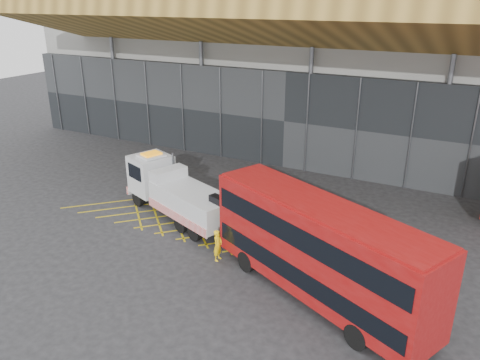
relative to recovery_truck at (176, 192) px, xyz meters
The scene contains 6 objects.
ground_plane 2.01m from the recovery_truck, 60.23° to the left, with size 120.00×120.00×0.00m, color #242426.
road_markings 3.48m from the recovery_truck, 16.35° to the left, with size 21.56×7.16×0.01m.
construction_building 20.69m from the recovery_truck, 82.88° to the left, with size 55.00×23.97×18.00m.
recovery_truck is the anchor object (origin of this frame).
bus_towed 11.89m from the recovery_truck, 21.09° to the right, with size 12.11×7.64×4.92m.
worker 6.29m from the recovery_truck, 34.11° to the right, with size 0.66×0.43×1.80m, color yellow.
Camera 1 is at (16.15, -23.71, 13.62)m, focal length 35.00 mm.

